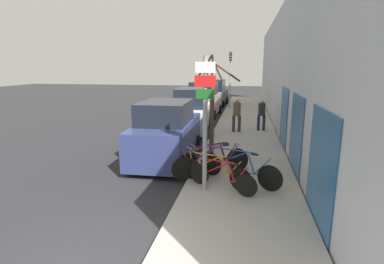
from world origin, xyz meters
The scene contains 17 objects.
ground_plane centered at (0.00, 11.20, 0.00)m, with size 80.00×80.00×0.00m, color #28282B.
sidewalk_curb centered at (2.60, 14.00, 0.07)m, with size 3.20×32.00×0.15m.
building_facade centered at (4.35, 13.91, 3.23)m, with size 0.23×32.00×6.50m.
signpost centered at (1.61, 3.68, 2.08)m, with size 0.54×0.14×3.55m.
bicycle_0 centered at (2.07, 3.73, 0.51)m, with size 1.87×0.93×0.84m.
bicycle_1 centered at (1.81, 4.10, 0.53)m, with size 2.12×0.97×0.89m.
bicycle_2 centered at (2.50, 4.35, 0.57)m, with size 2.34×1.27×0.99m.
bicycle_3 centered at (1.68, 4.76, 0.57)m, with size 2.19×1.40×0.98m.
bicycle_4 centered at (1.67, 5.18, 0.55)m, with size 2.06×1.26×0.93m.
parked_car_0 centered at (-0.24, 6.66, 1.01)m, with size 2.16×4.71×2.20m.
parked_car_1 centered at (-0.23, 11.82, 1.03)m, with size 2.09×4.50×2.32m.
parked_car_2 centered at (-0.29, 16.97, 1.08)m, with size 2.22×4.64×2.40m.
parked_car_3 centered at (-0.22, 23.04, 1.03)m, with size 2.26×4.83×2.31m.
pedestrian_near centered at (2.18, 11.30, 1.15)m, with size 0.45×0.38×1.72m.
pedestrian_far centered at (3.45, 11.88, 1.10)m, with size 0.43×0.36×1.64m.
street_tree centered at (1.45, 6.77, 1.90)m, with size 1.73×0.78×3.72m.
traffic_light centered at (1.30, 20.15, 3.03)m, with size 0.20×0.30×4.50m.
Camera 1 is at (2.64, -3.90, 3.43)m, focal length 28.00 mm.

